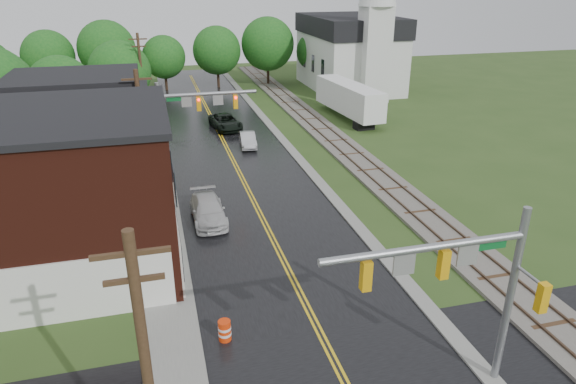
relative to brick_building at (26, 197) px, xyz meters
name	(u,v)px	position (x,y,z in m)	size (l,w,h in m)	color
main_road	(232,158)	(12.48, 15.00, -4.15)	(10.00, 90.00, 0.02)	black
curb_right	(280,137)	(17.88, 20.00, -4.15)	(0.80, 70.00, 0.12)	gray
sidewalk_left	(159,187)	(6.28, 10.00, -4.15)	(2.40, 50.00, 0.12)	gray
brick_building	(26,197)	(0.00, 0.00, 0.00)	(14.30, 10.30, 8.30)	#44180E
yellow_house	(83,147)	(1.48, 11.00, -0.95)	(8.00, 7.00, 6.40)	tan
darkred_building	(107,126)	(2.48, 20.00, -1.95)	(7.00, 6.00, 4.40)	#3F0F0C
church	(353,45)	(32.48, 38.74, 1.68)	(10.40, 18.40, 20.00)	silver
railroad	(325,132)	(22.48, 20.00, -4.05)	(3.20, 80.00, 0.30)	#59544C
traffic_signal_near	(462,275)	(15.96, -13.00, 0.82)	(7.34, 0.30, 7.20)	gray
traffic_signal_far	(189,111)	(9.01, 12.00, 0.82)	(7.34, 0.43, 7.20)	gray
utility_pole_a	(148,379)	(5.68, -15.00, 0.57)	(1.80, 0.28, 9.00)	#382616
utility_pole_b	(143,137)	(5.68, 7.00, 0.57)	(1.80, 0.28, 9.00)	#382616
utility_pole_c	(142,77)	(5.68, 29.00, 0.57)	(1.80, 0.28, 9.00)	#382616
tree_left_c	(63,90)	(-1.36, 24.90, 0.36)	(6.00, 6.00, 7.65)	black
tree_left_e	(121,73)	(3.64, 30.90, 0.66)	(6.40, 6.40, 8.16)	black
suv_dark	(226,122)	(13.32, 24.00, -3.42)	(2.43, 5.27, 1.46)	black
sedan_silver	(248,140)	(14.39, 17.80, -3.53)	(1.32, 3.78, 1.25)	#B9B9BE
pickup_white	(208,210)	(9.16, 3.55, -3.44)	(1.99, 4.90, 1.42)	silver
semi_trailer	(349,98)	(26.69, 24.74, -1.93)	(3.58, 11.85, 3.72)	black
construction_barrel	(225,331)	(8.46, -8.12, -3.67)	(0.53, 0.53, 0.95)	red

